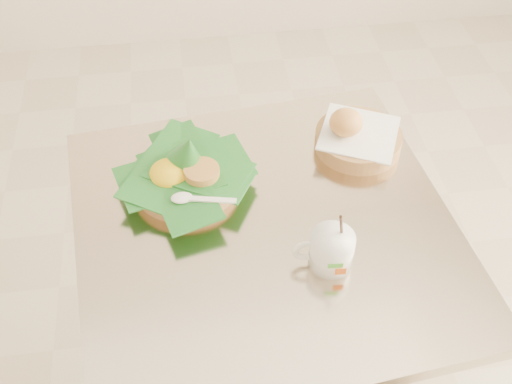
{
  "coord_description": "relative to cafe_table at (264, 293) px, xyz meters",
  "views": [
    {
      "loc": [
        0.0,
        -0.8,
        1.66
      ],
      "look_at": [
        0.11,
        -0.0,
        0.82
      ],
      "focal_mm": 45.0,
      "sensor_mm": 36.0,
      "label": 1
    }
  ],
  "objects": [
    {
      "name": "cafe_table",
      "position": [
        0.0,
        0.0,
        0.0
      ],
      "size": [
        0.77,
        0.77,
        0.75
      ],
      "rotation": [
        0.0,
        0.0,
        0.11
      ],
      "color": "gray",
      "rests_on": "floor"
    },
    {
      "name": "bread_basket",
      "position": [
        0.22,
        0.19,
        0.25
      ],
      "size": [
        0.2,
        0.2,
        0.09
      ],
      "rotation": [
        0.0,
        0.0,
        0.37
      ],
      "color": "#A37C45",
      "rests_on": "cafe_table"
    },
    {
      "name": "rice_basket",
      "position": [
        -0.14,
        0.13,
        0.26
      ],
      "size": [
        0.26,
        0.26,
        0.13
      ],
      "rotation": [
        0.0,
        0.0,
        0.1
      ],
      "color": "#A37C45",
      "rests_on": "cafe_table"
    },
    {
      "name": "coffee_mug",
      "position": [
        0.1,
        -0.1,
        0.26
      ],
      "size": [
        0.11,
        0.08,
        0.14
      ],
      "rotation": [
        0.0,
        0.0,
        -0.07
      ],
      "color": "white",
      "rests_on": "cafe_table"
    }
  ]
}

